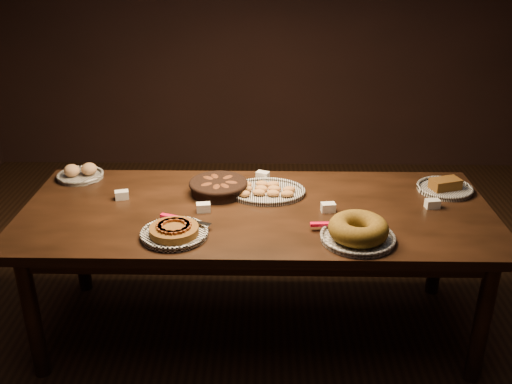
{
  "coord_description": "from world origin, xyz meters",
  "views": [
    {
      "loc": [
        0.04,
        -2.61,
        2.04
      ],
      "look_at": [
        -0.01,
        0.05,
        0.82
      ],
      "focal_mm": 40.0,
      "sensor_mm": 36.0,
      "label": 1
    }
  ],
  "objects_px": {
    "apple_tart_plate": "(174,232)",
    "madeleine_platter": "(266,191)",
    "bundt_cake_plate": "(358,231)",
    "buffet_table": "(257,221)"
  },
  "relations": [
    {
      "from": "madeleine_platter",
      "to": "bundt_cake_plate",
      "type": "bearing_deg",
      "value": -65.74
    },
    {
      "from": "apple_tart_plate",
      "to": "madeleine_platter",
      "type": "distance_m",
      "value": 0.64
    },
    {
      "from": "buffet_table",
      "to": "apple_tart_plate",
      "type": "xyz_separation_m",
      "value": [
        -0.38,
        -0.29,
        0.1
      ]
    },
    {
      "from": "madeleine_platter",
      "to": "bundt_cake_plate",
      "type": "distance_m",
      "value": 0.65
    },
    {
      "from": "bundt_cake_plate",
      "to": "buffet_table",
      "type": "bearing_deg",
      "value": 146.22
    },
    {
      "from": "buffet_table",
      "to": "bundt_cake_plate",
      "type": "relative_size",
      "value": 6.23
    },
    {
      "from": "buffet_table",
      "to": "apple_tart_plate",
      "type": "bearing_deg",
      "value": -142.16
    },
    {
      "from": "buffet_table",
      "to": "bundt_cake_plate",
      "type": "bearing_deg",
      "value": -34.27
    },
    {
      "from": "buffet_table",
      "to": "apple_tart_plate",
      "type": "distance_m",
      "value": 0.49
    },
    {
      "from": "buffet_table",
      "to": "madeleine_platter",
      "type": "xyz_separation_m",
      "value": [
        0.05,
        0.18,
        0.09
      ]
    }
  ]
}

